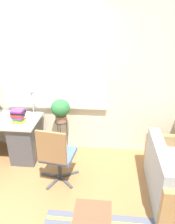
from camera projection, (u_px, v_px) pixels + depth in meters
ground_plane at (19, 168)px, 3.58m from camera, size 14.00×14.00×0.00m
wall_back_with_window at (27, 76)px, 3.69m from camera, size 9.00×0.12×2.70m
desk_lamp at (32, 95)px, 3.57m from camera, size 0.13×0.13×0.48m
book_stack at (18, 116)px, 3.46m from camera, size 0.22×0.18×0.21m
office_chair_swivel at (56, 155)px, 3.11m from camera, size 0.58×0.59×0.94m
plant_stand at (62, 127)px, 3.71m from camera, size 0.21×0.21×0.67m
potted_plant at (61, 109)px, 3.57m from camera, size 0.32×0.32×0.38m
folding_stool at (93, 215)px, 2.28m from camera, size 0.39×0.33×0.45m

